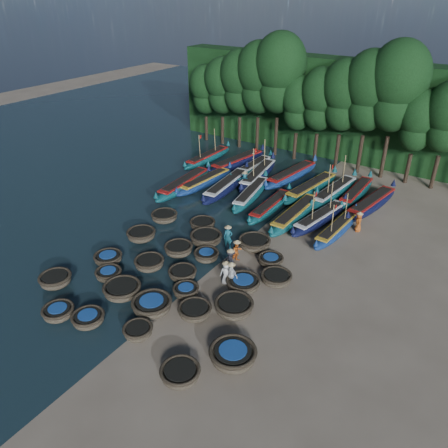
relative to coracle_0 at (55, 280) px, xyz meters
The scene contains 63 objects.
ground 11.10m from the coracle_0, 50.18° to the left, with size 120.00×120.00×0.00m, color gray.
seawater 20.73m from the coracle_0, 155.74° to the left, with size 120.00×120.00×0.00m, color #17282F.
foliage_wall 33.11m from the coracle_0, 77.50° to the left, with size 40.00×3.00×10.00m, color black.
coracle_0 is the anchor object (origin of this frame).
coracle_1 3.20m from the coracle_0, 35.14° to the right, with size 1.82×1.82×0.70m.
coracle_2 4.62m from the coracle_0, 16.16° to the right, with size 1.84×1.84×0.68m.
coracle_3 7.39m from the coracle_0, ahead, with size 1.71×1.71×0.65m.
coracle_4 11.14m from the coracle_0, ahead, with size 2.36×2.36×0.68m.
coracle_5 3.20m from the coracle_0, 45.75° to the left, with size 2.02×2.02×0.67m.
coracle_6 4.47m from the coracle_0, 20.38° to the left, with size 2.54×2.54×0.78m.
coracle_7 6.79m from the coracle_0, 12.46° to the left, with size 2.70×2.70×0.81m.
coracle_8 9.25m from the coracle_0, 15.70° to the left, with size 2.22×2.22×0.67m.
coracle_9 12.57m from the coracle_0, ahead, with size 2.52×2.52×0.83m.
coracle_10 3.68m from the coracle_0, 76.90° to the left, with size 2.03×2.03×0.65m.
coracle_11 5.84m from the coracle_0, 51.99° to the left, with size 2.40×2.40×0.75m.
coracle_12 7.85m from the coracle_0, 39.13° to the left, with size 2.07×2.07×0.66m.
coracle_13 8.23m from the coracle_0, 26.50° to the left, with size 1.79×1.79×0.64m.
coracle_14 11.31m from the coracle_0, 20.35° to the left, with size 2.29×2.29×0.81m.
coracle_15 7.04m from the coracle_0, 84.89° to the left, with size 2.31×2.31×0.77m.
coracle_16 8.12m from the coracle_0, 59.41° to the left, with size 2.30×2.30×0.78m.
coracle_17 9.67m from the coracle_0, 50.46° to the left, with size 1.92×1.92×0.70m.
coracle_18 11.63m from the coracle_0, 31.86° to the left, with size 2.50×2.50×0.73m.
coracle_19 13.72m from the coracle_0, 34.66° to the left, with size 2.17×2.17×0.68m.
coracle_20 10.14m from the coracle_0, 89.02° to the left, with size 2.38×2.38×0.75m.
coracle_21 11.34m from the coracle_0, 72.62° to the left, with size 2.09×2.09×0.72m.
coracle_22 10.40m from the coracle_0, 61.84° to the left, with size 2.73×2.73×0.85m.
coracle_23 13.32m from the coracle_0, 52.50° to the left, with size 2.80×2.80×0.80m.
coracle_24 13.74m from the coracle_0, 43.06° to the left, with size 2.10×2.10×0.65m.
long_boat_1 15.89m from the coracle_0, 97.99° to the left, with size 2.02×8.65×1.52m.
long_boat_2 17.33m from the coracle_0, 93.42° to the left, with size 2.02×7.81×1.38m.
long_boat_3 17.59m from the coracle_0, 86.11° to the left, with size 2.35×8.72×1.54m.
long_boat_4 17.75m from the coracle_0, 77.49° to the left, with size 2.71×7.92×1.41m.
long_boat_5 17.41m from the coracle_0, 68.60° to the left, with size 1.43×7.46×1.31m.
long_boat_6 18.18m from the coracle_0, 61.31° to the left, with size 1.58×8.49×1.49m.
long_boat_7 19.60m from the coracle_0, 57.38° to the left, with size 2.64×7.68×3.31m.
long_boat_8 19.83m from the coracle_0, 51.83° to the left, with size 1.72×7.26×3.09m.
long_boat_9 22.94m from the coracle_0, 101.14° to the left, with size 1.56×7.93×3.37m.
long_boat_10 23.08m from the coracle_0, 92.83° to the left, with size 2.87×8.58×1.53m.
long_boat_11 22.54m from the coracle_0, 87.77° to the left, with size 1.55×7.79×1.37m.
long_boat_12 21.34m from the coracle_0, 83.71° to the left, with size 2.83×8.70×3.74m.
long_boat_13 23.55m from the coracle_0, 77.87° to the left, with size 2.70×8.57×1.52m.
long_boat_14 22.62m from the coracle_0, 70.05° to the left, with size 2.69×8.56×1.52m.
long_boat_15 23.69m from the coracle_0, 65.80° to the left, with size 2.30×8.45×3.61m.
long_boat_16 25.32m from the coracle_0, 63.36° to the left, with size 1.39×7.82×1.38m.
long_boat_17 24.86m from the coracle_0, 58.09° to the left, with size 2.79×8.42×1.50m.
fisherman_0 10.60m from the coracle_0, 34.63° to the left, with size 0.92×0.87×1.78m.
fisherman_1 11.61m from the coracle_0, 55.87° to the left, with size 0.74×0.62×1.93m.
fisherman_2 11.64m from the coracle_0, 46.91° to the left, with size 0.79×0.90×1.77m.
fisherman_3 11.01m from the coracle_0, 42.10° to the left, with size 1.11×0.80×1.75m.
fisherman_4 10.91m from the coracle_0, 33.12° to the left, with size 1.04×0.56×1.88m.
fisherman_5 18.91m from the coracle_0, 82.95° to the left, with size 1.62×0.72×1.88m.
fisherman_6 21.68m from the coracle_0, 51.88° to the left, with size 0.78×0.89×1.73m.
tree_0 30.38m from the coracle_0, 107.33° to the left, with size 3.68×3.68×8.68m.
tree_1 29.92m from the coracle_0, 103.03° to the left, with size 4.09×4.09×9.65m.
tree_2 29.65m from the coracle_0, 98.57° to the left, with size 4.51×4.51×10.63m.
tree_3 29.57m from the coracle_0, 94.01° to the left, with size 4.92×4.92×11.60m.
tree_4 29.68m from the coracle_0, 89.40° to the left, with size 5.34×5.34×12.58m.
tree_5 29.16m from the coracle_0, 84.79° to the left, with size 3.68×3.68×8.68m.
tree_6 29.59m from the coracle_0, 80.25° to the left, with size 4.09×4.09×9.65m.
tree_7 30.21m from the coracle_0, 75.83° to the left, with size 4.51×4.51×10.63m.
tree_8 30.99m from the coracle_0, 71.57° to the left, with size 4.92×4.92×11.60m.
tree_9 31.94m from the coracle_0, 67.52° to the left, with size 5.34×5.34×12.58m.
tree_10 32.29m from the coracle_0, 63.69° to the left, with size 3.68×3.68×8.68m.
Camera 1 is at (13.73, -21.01, 16.55)m, focal length 35.00 mm.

